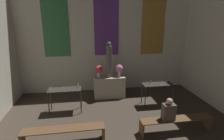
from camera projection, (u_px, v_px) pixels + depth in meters
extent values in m
cube|color=beige|center=(106.00, 34.00, 7.96)|extent=(8.05, 0.12, 5.38)
cube|color=#33723F|center=(55.00, 21.00, 7.41)|extent=(1.09, 0.03, 3.01)
cube|color=#60337F|center=(106.00, 21.00, 7.73)|extent=(1.09, 0.03, 3.01)
cube|color=olive|center=(153.00, 21.00, 8.05)|extent=(1.09, 0.03, 3.01)
cube|color=#ADA38E|center=(109.00, 87.00, 7.66)|extent=(1.34, 0.58, 0.93)
cylinder|color=#5B5651|center=(109.00, 62.00, 7.35)|extent=(0.26, 0.26, 1.32)
sphere|color=#5B5651|center=(109.00, 44.00, 7.15)|extent=(0.18, 0.18, 0.18)
cylinder|color=beige|center=(99.00, 75.00, 7.44)|extent=(0.14, 0.14, 0.23)
sphere|color=#DB3342|center=(99.00, 69.00, 7.37)|extent=(0.33, 0.33, 0.33)
cylinder|color=beige|center=(119.00, 74.00, 7.57)|extent=(0.14, 0.14, 0.23)
sphere|color=#C66B9E|center=(119.00, 68.00, 7.50)|extent=(0.33, 0.33, 0.33)
cube|color=#332D28|center=(65.00, 89.00, 6.29)|extent=(1.17, 0.48, 0.02)
cylinder|color=#332D28|center=(49.00, 104.00, 6.13)|extent=(0.04, 0.04, 0.86)
cylinder|color=#332D28|center=(81.00, 102.00, 6.29)|extent=(0.04, 0.04, 0.86)
cylinder|color=#332D28|center=(51.00, 99.00, 6.53)|extent=(0.04, 0.04, 0.86)
cylinder|color=#332D28|center=(81.00, 97.00, 6.70)|extent=(0.04, 0.04, 0.86)
cylinder|color=silver|center=(51.00, 89.00, 6.19)|extent=(0.02, 0.02, 0.10)
sphere|color=#F9CC4C|center=(51.00, 87.00, 6.18)|extent=(0.02, 0.02, 0.02)
cylinder|color=silver|center=(67.00, 88.00, 6.22)|extent=(0.02, 0.02, 0.10)
sphere|color=#F9CC4C|center=(67.00, 87.00, 6.20)|extent=(0.02, 0.02, 0.02)
cylinder|color=silver|center=(72.00, 89.00, 6.13)|extent=(0.02, 0.02, 0.15)
sphere|color=#F9CC4C|center=(72.00, 86.00, 6.11)|extent=(0.02, 0.02, 0.02)
cylinder|color=silver|center=(77.00, 87.00, 6.35)|extent=(0.02, 0.02, 0.13)
sphere|color=#F9CC4C|center=(77.00, 85.00, 6.33)|extent=(0.02, 0.02, 0.02)
cylinder|color=silver|center=(78.00, 86.00, 6.35)|extent=(0.02, 0.02, 0.16)
sphere|color=#F9CC4C|center=(78.00, 84.00, 6.33)|extent=(0.02, 0.02, 0.02)
cylinder|color=silver|center=(78.00, 85.00, 6.44)|extent=(0.02, 0.02, 0.16)
sphere|color=#F9CC4C|center=(78.00, 83.00, 6.42)|extent=(0.02, 0.02, 0.02)
cylinder|color=silver|center=(64.00, 89.00, 6.14)|extent=(0.02, 0.02, 0.15)
sphere|color=#F9CC4C|center=(63.00, 86.00, 6.11)|extent=(0.02, 0.02, 0.02)
cylinder|color=silver|center=(50.00, 89.00, 6.08)|extent=(0.02, 0.02, 0.18)
sphere|color=#F9CC4C|center=(50.00, 86.00, 6.05)|extent=(0.02, 0.02, 0.02)
cylinder|color=silver|center=(79.00, 87.00, 6.36)|extent=(0.02, 0.02, 0.12)
sphere|color=#F9CC4C|center=(79.00, 85.00, 6.34)|extent=(0.02, 0.02, 0.02)
cube|color=#332D28|center=(158.00, 84.00, 6.81)|extent=(1.17, 0.48, 0.02)
cylinder|color=#332D28|center=(145.00, 98.00, 6.65)|extent=(0.04, 0.04, 0.86)
cylinder|color=#332D28|center=(173.00, 96.00, 6.81)|extent=(0.04, 0.04, 0.86)
cylinder|color=#332D28|center=(142.00, 93.00, 7.05)|extent=(0.04, 0.04, 0.86)
cylinder|color=#332D28|center=(168.00, 92.00, 7.22)|extent=(0.04, 0.04, 0.86)
cylinder|color=silver|center=(155.00, 83.00, 6.65)|extent=(0.02, 0.02, 0.15)
sphere|color=#F9CC4C|center=(155.00, 81.00, 6.63)|extent=(0.02, 0.02, 0.02)
cylinder|color=silver|center=(159.00, 84.00, 6.60)|extent=(0.02, 0.02, 0.12)
sphere|color=#F9CC4C|center=(159.00, 82.00, 6.58)|extent=(0.02, 0.02, 0.02)
cylinder|color=silver|center=(149.00, 85.00, 6.53)|extent=(0.02, 0.02, 0.14)
sphere|color=#F9CC4C|center=(149.00, 83.00, 6.51)|extent=(0.02, 0.02, 0.02)
cylinder|color=silver|center=(161.00, 81.00, 6.97)|extent=(0.02, 0.02, 0.12)
sphere|color=#F9CC4C|center=(161.00, 79.00, 6.95)|extent=(0.02, 0.02, 0.02)
cylinder|color=silver|center=(151.00, 82.00, 6.81)|extent=(0.02, 0.02, 0.12)
sphere|color=#F9CC4C|center=(151.00, 81.00, 6.79)|extent=(0.02, 0.02, 0.02)
cylinder|color=silver|center=(146.00, 83.00, 6.74)|extent=(0.02, 0.02, 0.14)
sphere|color=#F9CC4C|center=(147.00, 81.00, 6.72)|extent=(0.02, 0.02, 0.02)
cylinder|color=silver|center=(166.00, 83.00, 6.64)|extent=(0.02, 0.02, 0.17)
sphere|color=#F9CC4C|center=(167.00, 81.00, 6.61)|extent=(0.02, 0.02, 0.02)
cylinder|color=silver|center=(150.00, 82.00, 6.80)|extent=(0.02, 0.02, 0.16)
sphere|color=#F9CC4C|center=(151.00, 80.00, 6.78)|extent=(0.02, 0.02, 0.02)
cylinder|color=silver|center=(150.00, 82.00, 6.87)|extent=(0.02, 0.02, 0.11)
sphere|color=#F9CC4C|center=(150.00, 80.00, 6.85)|extent=(0.02, 0.02, 0.02)
cube|color=brown|center=(64.00, 129.00, 4.73)|extent=(2.22, 0.36, 0.03)
cube|color=brown|center=(22.00, 140.00, 4.63)|extent=(0.06, 0.32, 0.43)
cube|color=brown|center=(103.00, 132.00, 4.95)|extent=(0.06, 0.32, 0.43)
cube|color=brown|center=(177.00, 119.00, 5.21)|extent=(2.22, 0.36, 0.03)
cube|color=brown|center=(142.00, 129.00, 5.12)|extent=(0.06, 0.32, 0.43)
cube|color=brown|center=(208.00, 122.00, 5.43)|extent=(0.06, 0.32, 0.43)
cube|color=#4C4238|center=(169.00, 112.00, 5.10)|extent=(0.36, 0.24, 0.49)
sphere|color=tan|center=(170.00, 101.00, 5.01)|extent=(0.19, 0.19, 0.19)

